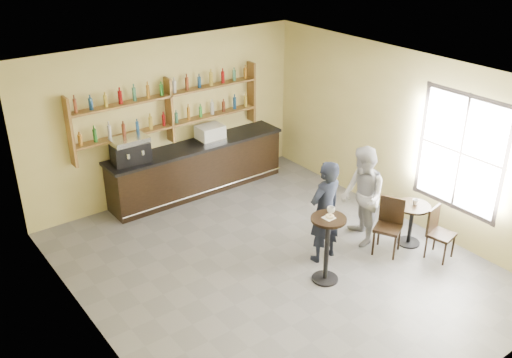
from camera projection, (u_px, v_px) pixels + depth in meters
floor at (275, 266)px, 9.54m from camera, size 7.00×7.00×0.00m
ceiling at (278, 80)px, 8.14m from camera, size 7.00×7.00×0.00m
wall_back at (167, 119)px, 11.36m from camera, size 7.00×0.00×7.00m
wall_front at (474, 291)px, 6.32m from camera, size 7.00×0.00×7.00m
wall_left at (92, 242)px, 7.22m from camera, size 0.00×7.00×7.00m
wall_right at (404, 137)px, 10.46m from camera, size 0.00×7.00×7.00m
window_pane at (461, 153)px, 9.54m from camera, size 0.00×2.00×2.00m
window_frame at (461, 153)px, 9.54m from camera, size 0.04×1.70×2.10m
shelf_unit at (169, 110)px, 11.17m from camera, size 4.00×0.26×1.40m
liquor_bottles at (169, 102)px, 11.10m from camera, size 3.68×0.10×1.00m
bar_counter at (197, 168)px, 11.81m from camera, size 3.88×0.76×1.05m
espresso_machine at (130, 150)px, 10.70m from camera, size 0.73×0.51×0.49m
pastry_case at (210, 133)px, 11.70m from camera, size 0.55×0.44×0.33m
pedestal_table at (327, 249)px, 8.95m from camera, size 0.67×0.67×1.14m
napkin at (329, 218)px, 8.70m from camera, size 0.18×0.18×0.00m
donut at (330, 216)px, 8.68m from camera, size 0.15×0.15×0.05m
cup_pedestal at (331, 210)px, 8.82m from camera, size 0.15×0.15×0.10m
man_main at (325, 212)px, 9.37m from camera, size 0.68×0.47×1.80m
cafe_table at (411, 224)px, 10.01m from camera, size 0.77×0.77×0.77m
cup_cafe at (415, 202)px, 9.85m from camera, size 0.12×0.12×0.10m
chair_west at (388, 228)px, 9.71m from camera, size 0.57×0.57×0.98m
chair_south at (441, 234)px, 9.58m from camera, size 0.47×0.47×0.91m
patron_second at (362, 196)px, 9.87m from camera, size 1.01×1.09×1.79m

